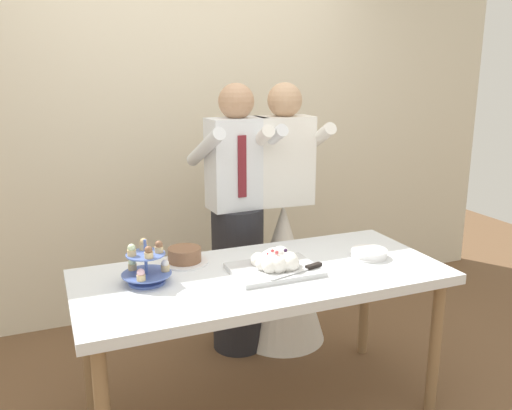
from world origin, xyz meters
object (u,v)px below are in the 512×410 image
Objects in this scene: cupcake_stand at (146,266)px; person_bride at (283,254)px; plate_stack at (369,253)px; person_groom at (237,235)px; main_cake_tray at (276,264)px; dessert_table at (263,286)px; round_cake at (185,256)px.

person_bride is at bearing 31.94° from cupcake_stand.
person_groom is at bearing 124.12° from plate_stack.
cupcake_stand is at bearing 170.85° from main_cake_tray.
person_bride is (0.31, -0.00, -0.16)m from person_groom.
person_groom is (0.06, 0.71, -0.07)m from main_cake_tray.
dessert_table is 7.50× the size of round_cake.
plate_stack is (0.54, 0.01, -0.02)m from main_cake_tray.
person_groom is (0.67, 0.61, -0.11)m from cupcake_stand.
dessert_table is 0.82m from person_bride.
person_groom is at bearing 79.86° from dessert_table.
person_bride is (0.43, 0.69, -0.12)m from dessert_table.
person_groom reaches higher than dessert_table.
cupcake_stand is 0.92m from person_groom.
round_cake is (-0.92, 0.28, 0.01)m from plate_stack.
plate_stack is 0.12× the size of person_bride.
person_bride is (-0.17, 0.70, -0.21)m from plate_stack.
person_bride reaches higher than cupcake_stand.
round_cake is at bearing 163.06° from plate_stack.
main_cake_tray is 0.83m from person_bride.
person_bride is at bearing 29.29° from round_cake.
main_cake_tray is at bearing -95.03° from person_groom.
main_cake_tray is at bearing -117.56° from person_bride.
main_cake_tray is 0.48m from round_cake.
main_cake_tray is (0.06, -0.02, 0.12)m from dessert_table.
dessert_table is 0.43m from round_cake.
cupcake_stand is 1.19m from person_bride.
person_groom is (0.44, 0.42, -0.06)m from round_cake.
person_bride is at bearing 57.92° from dessert_table.
plate_stack is at bearing -4.49° from cupcake_stand.
plate_stack is at bearing -1.32° from dessert_table.
round_cake reaches higher than dessert_table.
person_bride is (0.37, 0.71, -0.23)m from main_cake_tray.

